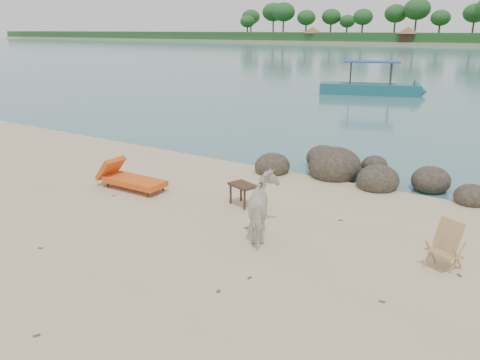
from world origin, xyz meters
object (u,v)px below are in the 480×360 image
Objects in this scene: side_table at (243,196)px; deck_chair at (445,248)px; lounge_chair at (134,179)px; cow at (265,209)px; boat_near at (371,67)px; boulders at (351,171)px.

side_table is 4.75m from deck_chair.
lounge_chair is 7.77m from deck_chair.
deck_chair is (3.37, 0.57, -0.22)m from cow.
boat_near is (-1.08, 22.71, 1.42)m from lounge_chair.
boat_near is (-5.57, 18.53, 1.54)m from boulders.
boulders is 19.41m from boat_near.
cow is 0.21× the size of boat_near.
cow is 3.43m from deck_chair.
side_table is at bearing -97.74° from boat_near.
boulders reaches higher than lounge_chair.
lounge_chair is (-4.39, 0.68, -0.31)m from cow.
boulders is 7.67× the size of deck_chair.
deck_chair is at bearing 10.45° from side_table.
boulders is 9.43× the size of side_table.
deck_chair reaches higher than lounge_chair.
deck_chair is at bearing 158.10° from cow.
lounge_chair is at bearing -40.26° from cow.
lounge_chair is 0.30× the size of boat_near.
boulders is at bearing 87.15° from side_table.
lounge_chair is at bearing -105.63° from boat_near.
boat_near is (-4.15, 22.15, 1.48)m from side_table.
side_table is at bearing -161.73° from deck_chair.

